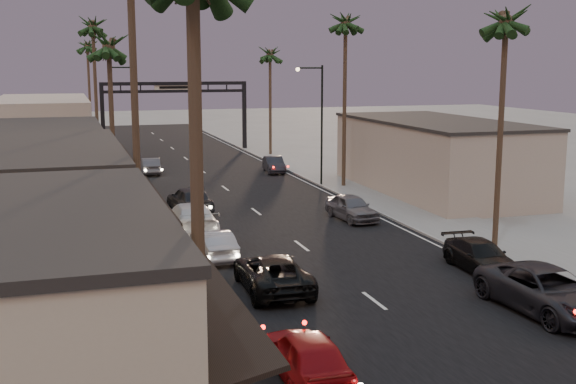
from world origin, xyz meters
TOP-DOWN VIEW (x-y plane):
  - ground at (0.00, 40.00)m, footprint 200.00×200.00m
  - road at (0.00, 45.00)m, footprint 14.00×120.00m
  - sidewalk_left at (-9.50, 52.00)m, footprint 5.00×92.00m
  - sidewalk_right at (9.50, 52.00)m, footprint 5.00×92.00m
  - storefront_mid at (-13.00, 26.00)m, footprint 8.00×14.00m
  - storefront_far at (-13.00, 42.00)m, footprint 8.00×16.00m
  - storefront_dist at (-13.00, 65.00)m, footprint 8.00×20.00m
  - building_right at (14.00, 40.00)m, footprint 8.00×18.00m
  - arch at (0.00, 70.00)m, footprint 15.20×0.40m
  - streetlight_right at (6.92, 45.00)m, footprint 2.13×0.30m
  - streetlight_left at (-6.92, 58.00)m, footprint 2.13×0.30m
  - palm_lc at (-8.60, 36.00)m, footprint 3.20×3.20m
  - palm_ld at (-8.60, 55.00)m, footprint 3.20×3.20m
  - palm_ra at (8.60, 24.00)m, footprint 3.20×3.20m
  - palm_rb at (8.60, 44.00)m, footprint 3.20×3.20m
  - palm_rc at (8.60, 64.00)m, footprint 3.20×3.20m
  - palm_far at (-8.30, 78.00)m, footprint 3.20×3.20m
  - oncoming_red at (-4.78, 13.08)m, footprint 1.84×4.47m
  - oncoming_pickup at (-3.41, 21.46)m, footprint 2.68×5.48m
  - oncoming_silver at (-4.72, 26.96)m, footprint 1.67×4.26m
  - oncoming_white at (-4.87, 32.46)m, footprint 2.42×5.86m
  - oncoming_dgrey at (-3.98, 38.03)m, footprint 2.56×5.09m
  - oncoming_grey_far at (-4.44, 54.81)m, footprint 1.68×4.21m
  - curbside_near at (5.56, 15.92)m, footprint 3.15×6.18m
  - curbside_black at (6.20, 21.42)m, footprint 2.07×4.72m
  - curbside_grey at (4.77, 33.04)m, footprint 2.16×4.54m
  - curbside_far at (5.65, 52.55)m, footprint 1.89×4.24m

SIDE VIEW (x-z plane):
  - ground at x=0.00m, z-range 0.00..0.00m
  - road at x=0.00m, z-range -0.01..0.01m
  - sidewalk_left at x=-9.50m, z-range 0.00..0.12m
  - sidewalk_right at x=9.50m, z-range 0.00..0.12m
  - curbside_black at x=6.20m, z-range 0.00..1.35m
  - curbside_far at x=5.65m, z-range 0.00..1.35m
  - oncoming_grey_far at x=-4.44m, z-range 0.00..1.36m
  - oncoming_silver at x=-4.72m, z-range 0.00..1.38m
  - oncoming_pickup at x=-3.41m, z-range 0.00..1.50m
  - curbside_grey at x=4.77m, z-range 0.00..1.50m
  - oncoming_red at x=-4.78m, z-range 0.00..1.51m
  - oncoming_dgrey at x=-3.98m, z-range 0.00..1.67m
  - curbside_near at x=5.56m, z-range 0.00..1.67m
  - oncoming_white at x=-4.87m, z-range 0.00..1.70m
  - storefront_far at x=-13.00m, z-range 0.00..5.00m
  - building_right at x=14.00m, z-range 0.00..5.00m
  - storefront_mid at x=-13.00m, z-range 0.00..5.50m
  - storefront_dist at x=-13.00m, z-range 0.00..6.00m
  - streetlight_right at x=6.92m, z-range 0.83..9.83m
  - streetlight_left at x=-6.92m, z-range 0.83..9.83m
  - arch at x=0.00m, z-range 1.90..9.17m
  - palm_lc at x=-8.60m, z-range 4.37..16.57m
  - palm_rc at x=8.60m, z-range 4.37..16.57m
  - palm_ra at x=8.60m, z-range 4.84..18.04m
  - palm_far at x=-8.30m, z-range 4.84..18.04m
  - palm_ld at x=-8.60m, z-range 5.32..19.52m
  - palm_rb at x=8.60m, z-range 5.32..19.52m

